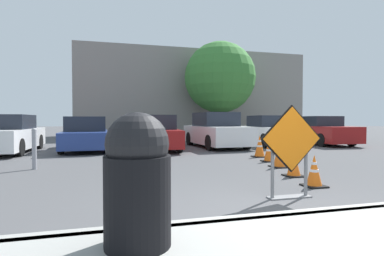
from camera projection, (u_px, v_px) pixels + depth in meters
name	position (u px, v px, depth m)	size (l,w,h in m)	color
ground_plane	(160.00, 148.00, 13.24)	(96.00, 96.00, 0.00)	#4C4C4F
curb_lip	(287.00, 219.00, 3.58)	(27.86, 0.20, 0.14)	#999993
road_closed_sign	(291.00, 147.00, 4.76)	(1.07, 0.20, 1.49)	black
traffic_cone_nearest	(314.00, 171.00, 5.62)	(0.38, 0.38, 0.60)	black
traffic_cone_second	(294.00, 163.00, 6.64)	(0.39, 0.39, 0.60)	black
traffic_cone_third	(280.00, 153.00, 7.92)	(0.46, 0.46, 0.76)	black
traffic_cone_fourth	(269.00, 151.00, 8.98)	(0.38, 0.38, 0.68)	black
traffic_cone_fifth	(260.00, 146.00, 10.09)	(0.45, 0.45, 0.74)	black
parked_car_nearest	(6.00, 135.00, 11.36)	(1.91, 4.43, 1.45)	white
parked_car_second	(86.00, 135.00, 12.40)	(1.98, 4.28, 1.39)	navy
parked_car_third	(155.00, 133.00, 12.75)	(2.13, 4.74, 1.46)	maroon
parked_car_fourth	(216.00, 131.00, 13.75)	(2.07, 4.44, 1.59)	white
parked_car_fifth	(269.00, 132.00, 14.65)	(2.04, 4.14, 1.46)	white
parked_car_sixth	(319.00, 131.00, 15.40)	(1.99, 4.50, 1.44)	maroon
trash_bin	(138.00, 179.00, 2.64)	(0.59, 0.59, 1.18)	black
bollard_nearest	(34.00, 148.00, 7.56)	(0.12, 0.12, 1.05)	gray
building_facade_backdrop	(190.00, 96.00, 23.82)	(17.01, 5.00, 6.37)	gray
street_tree_behind_lot	(220.00, 78.00, 19.83)	(4.69, 4.69, 6.41)	#513823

